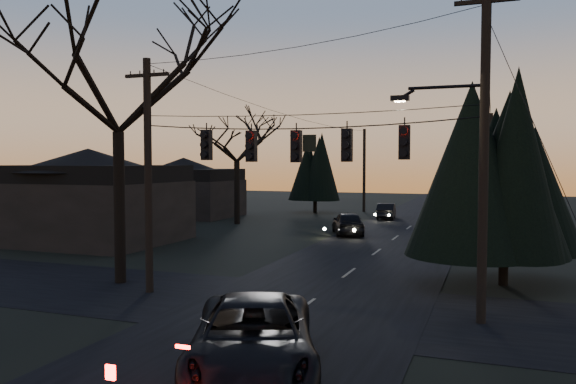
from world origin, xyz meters
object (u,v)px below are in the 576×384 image
(bare_tree_left, at_px, (117,70))
(utility_pole_right, at_px, (481,323))
(suv_near, at_px, (253,339))
(sedan_oncoming_b, at_px, (386,211))
(sedan_oncoming_a, at_px, (348,223))
(utility_pole_left, at_px, (150,292))
(utility_pole_far_l, at_px, (364,212))
(utility_pole_far_r, at_px, (489,225))
(evergreen_right, at_px, (505,163))

(bare_tree_left, bearing_deg, utility_pole_right, -4.23)
(suv_near, bearing_deg, utility_pole_right, 30.74)
(utility_pole_right, distance_m, sedan_oncoming_b, 30.92)
(bare_tree_left, xyz_separation_m, sedan_oncoming_a, (4.83, 17.53, -7.57))
(utility_pole_left, height_order, utility_pole_far_l, utility_pole_left)
(utility_pole_right, bearing_deg, sedan_oncoming_b, 105.38)
(utility_pole_right, height_order, sedan_oncoming_a, utility_pole_right)
(utility_pole_left, distance_m, sedan_oncoming_a, 18.76)
(bare_tree_left, bearing_deg, utility_pole_far_l, 86.69)
(utility_pole_far_r, bearing_deg, sedan_oncoming_a, -132.59)
(utility_pole_far_r, relative_size, sedan_oncoming_b, 2.13)
(utility_pole_far_l, bearing_deg, bare_tree_left, -93.31)
(utility_pole_far_r, height_order, bare_tree_left, bare_tree_left)
(evergreen_right, xyz_separation_m, sedan_oncoming_a, (-9.39, 12.77, -3.99))
(utility_pole_right, height_order, utility_pole_far_r, utility_pole_right)
(utility_pole_far_r, bearing_deg, bare_tree_left, -116.61)
(utility_pole_far_r, height_order, evergreen_right, evergreen_right)
(utility_pole_right, xyz_separation_m, sedan_oncoming_a, (-8.70, 18.53, 0.77))
(sedan_oncoming_a, relative_size, sedan_oncoming_b, 1.13)
(utility_pole_far_r, height_order, sedan_oncoming_a, utility_pole_far_r)
(utility_pole_right, relative_size, utility_pole_far_l, 1.25)
(sedan_oncoming_a, xyz_separation_m, sedan_oncoming_b, (0.50, 11.28, -0.11))
(evergreen_right, bearing_deg, utility_pole_far_l, 111.96)
(bare_tree_left, relative_size, suv_near, 2.01)
(sedan_oncoming_b, bearing_deg, suv_near, 89.44)
(utility_pole_far_r, bearing_deg, sedan_oncoming_b, 167.55)
(utility_pole_left, height_order, utility_pole_far_r, same)
(utility_pole_far_r, relative_size, sedan_oncoming_a, 1.89)
(utility_pole_right, xyz_separation_m, evergreen_right, (0.69, 5.77, 4.76))
(suv_near, bearing_deg, utility_pole_far_r, 60.75)
(utility_pole_far_r, xyz_separation_m, sedan_oncoming_a, (-8.70, -9.47, 0.77))
(bare_tree_left, height_order, evergreen_right, bare_tree_left)
(suv_near, xyz_separation_m, sedan_oncoming_a, (-4.00, 24.58, -0.06))
(utility_pole_far_r, relative_size, evergreen_right, 1.02)
(utility_pole_far_l, xyz_separation_m, bare_tree_left, (-2.03, -35.00, 8.33))
(utility_pole_far_r, distance_m, sedan_oncoming_a, 12.88)
(bare_tree_left, xyz_separation_m, suv_near, (8.83, -7.05, -7.51))
(sedan_oncoming_b, bearing_deg, utility_pole_far_l, -68.08)
(utility_pole_far_r, bearing_deg, utility_pole_far_l, 145.18)
(sedan_oncoming_b, bearing_deg, evergreen_right, 104.16)
(utility_pole_far_r, xyz_separation_m, sedan_oncoming_b, (-8.20, 1.81, 0.66))
(evergreen_right, distance_m, sedan_oncoming_b, 25.96)
(utility_pole_left, bearing_deg, sedan_oncoming_b, 83.69)
(utility_pole_right, xyz_separation_m, utility_pole_left, (-11.50, 0.00, 0.00))
(utility_pole_far_l, relative_size, suv_near, 1.35)
(utility_pole_right, xyz_separation_m, sedan_oncoming_b, (-8.20, 29.81, 0.66))
(utility_pole_far_l, bearing_deg, evergreen_right, -68.04)
(evergreen_right, bearing_deg, utility_pole_far_r, 91.78)
(suv_near, height_order, sedan_oncoming_a, suv_near)
(utility_pole_right, bearing_deg, suv_near, -127.87)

